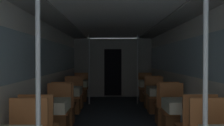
% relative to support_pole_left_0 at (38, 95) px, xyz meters
% --- Properties ---
extents(wall_left, '(0.05, 10.41, 2.16)m').
position_rel_support_pole_left_0_xyz_m(wall_left, '(-0.71, 2.91, 0.06)').
color(wall_left, silver).
rests_on(wall_left, ground_plane).
extents(wall_right, '(0.05, 10.41, 2.16)m').
position_rel_support_pole_left_0_xyz_m(wall_right, '(2.22, 2.91, 0.06)').
color(wall_right, silver).
rests_on(wall_right, ground_plane).
extents(ceiling_panel, '(2.94, 10.41, 0.07)m').
position_rel_support_pole_left_0_xyz_m(ceiling_panel, '(0.75, 2.91, 1.12)').
color(ceiling_panel, white).
rests_on(ceiling_panel, wall_left).
extents(bulkhead_far, '(2.88, 0.09, 2.16)m').
position_rel_support_pole_left_0_xyz_m(bulkhead_far, '(0.75, 7.08, -0.00)').
color(bulkhead_far, '#A8A8A3').
rests_on(bulkhead_far, ground_plane).
extents(support_pole_left_0, '(0.04, 0.04, 2.16)m').
position_rel_support_pole_left_0_xyz_m(support_pole_left_0, '(0.00, 0.00, 0.00)').
color(support_pole_left_0, silver).
rests_on(support_pole_left_0, ground_plane).
extents(dining_table_left_1, '(0.59, 0.59, 0.74)m').
position_rel_support_pole_left_0_xyz_m(dining_table_left_1, '(-0.34, 1.84, -0.46)').
color(dining_table_left_1, '#4C4C51').
rests_on(dining_table_left_1, ground_plane).
extents(chair_left_far_1, '(0.46, 0.46, 0.94)m').
position_rel_support_pole_left_0_xyz_m(chair_left_far_1, '(-0.34, 2.43, -0.80)').
color(chair_left_far_1, '#9C5B31').
rests_on(chair_left_far_1, ground_plane).
extents(dining_table_left_2, '(0.59, 0.59, 0.74)m').
position_rel_support_pole_left_0_xyz_m(dining_table_left_2, '(-0.34, 3.68, -0.46)').
color(dining_table_left_2, '#4C4C51').
rests_on(dining_table_left_2, ground_plane).
extents(chair_left_near_2, '(0.46, 0.46, 0.94)m').
position_rel_support_pole_left_0_xyz_m(chair_left_near_2, '(-0.34, 3.09, -0.80)').
color(chair_left_near_2, '#9C5B31').
rests_on(chair_left_near_2, ground_plane).
extents(chair_left_far_2, '(0.46, 0.46, 0.94)m').
position_rel_support_pole_left_0_xyz_m(chair_left_far_2, '(-0.34, 4.27, -0.80)').
color(chair_left_far_2, '#9C5B31').
rests_on(chair_left_far_2, ground_plane).
extents(dining_table_left_3, '(0.59, 0.59, 0.74)m').
position_rel_support_pole_left_0_xyz_m(dining_table_left_3, '(-0.34, 5.52, -0.46)').
color(dining_table_left_3, '#4C4C51').
rests_on(dining_table_left_3, ground_plane).
extents(chair_left_near_3, '(0.46, 0.46, 0.94)m').
position_rel_support_pole_left_0_xyz_m(chair_left_near_3, '(-0.34, 4.93, -0.80)').
color(chair_left_near_3, '#9C5B31').
rests_on(chair_left_near_3, ground_plane).
extents(chair_left_far_3, '(0.46, 0.46, 0.94)m').
position_rel_support_pole_left_0_xyz_m(chair_left_far_3, '(-0.34, 6.11, -0.80)').
color(chair_left_far_3, '#9C5B31').
rests_on(chair_left_far_3, ground_plane).
extents(support_pole_left_3, '(0.04, 0.04, 2.16)m').
position_rel_support_pole_left_0_xyz_m(support_pole_left_3, '(0.00, 5.52, 0.00)').
color(support_pole_left_3, silver).
rests_on(support_pole_left_3, ground_plane).
extents(support_pole_right_0, '(0.04, 0.04, 2.16)m').
position_rel_support_pole_left_0_xyz_m(support_pole_right_0, '(1.51, 0.00, 0.00)').
color(support_pole_right_0, silver).
rests_on(support_pole_right_0, ground_plane).
extents(dining_table_right_1, '(0.59, 0.59, 0.74)m').
position_rel_support_pole_left_0_xyz_m(dining_table_right_1, '(1.85, 1.84, -0.46)').
color(dining_table_right_1, '#4C4C51').
rests_on(dining_table_right_1, ground_plane).
extents(chair_right_far_1, '(0.46, 0.46, 0.94)m').
position_rel_support_pole_left_0_xyz_m(chair_right_far_1, '(1.85, 2.43, -0.80)').
color(chair_right_far_1, '#9C5B31').
rests_on(chair_right_far_1, ground_plane).
extents(dining_table_right_2, '(0.59, 0.59, 0.74)m').
position_rel_support_pole_left_0_xyz_m(dining_table_right_2, '(1.85, 3.68, -0.46)').
color(dining_table_right_2, '#4C4C51').
rests_on(dining_table_right_2, ground_plane).
extents(chair_right_near_2, '(0.46, 0.46, 0.94)m').
position_rel_support_pole_left_0_xyz_m(chair_right_near_2, '(1.85, 3.09, -0.80)').
color(chair_right_near_2, '#9C5B31').
rests_on(chair_right_near_2, ground_plane).
extents(chair_right_far_2, '(0.46, 0.46, 0.94)m').
position_rel_support_pole_left_0_xyz_m(chair_right_far_2, '(1.85, 4.27, -0.80)').
color(chair_right_far_2, '#9C5B31').
rests_on(chair_right_far_2, ground_plane).
extents(dining_table_right_3, '(0.59, 0.59, 0.74)m').
position_rel_support_pole_left_0_xyz_m(dining_table_right_3, '(1.85, 5.52, -0.46)').
color(dining_table_right_3, '#4C4C51').
rests_on(dining_table_right_3, ground_plane).
extents(chair_right_near_3, '(0.46, 0.46, 0.94)m').
position_rel_support_pole_left_0_xyz_m(chair_right_near_3, '(1.85, 4.93, -0.80)').
color(chair_right_near_3, '#9C5B31').
rests_on(chair_right_near_3, ground_plane).
extents(chair_right_far_3, '(0.46, 0.46, 0.94)m').
position_rel_support_pole_left_0_xyz_m(chair_right_far_3, '(1.85, 6.11, -0.80)').
color(chair_right_far_3, '#9C5B31').
rests_on(chair_right_far_3, ground_plane).
extents(support_pole_right_3, '(0.04, 0.04, 2.16)m').
position_rel_support_pole_left_0_xyz_m(support_pole_right_3, '(1.51, 5.52, 0.00)').
color(support_pole_right_3, silver).
rests_on(support_pole_right_3, ground_plane).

